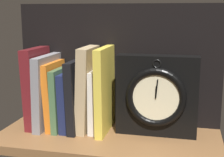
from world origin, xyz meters
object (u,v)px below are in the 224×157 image
(book_green_romantic, at_px, (62,98))
(book_black_skeptic, at_px, (78,95))
(book_navy_bierce, at_px, (70,100))
(book_orange_pandolfini, at_px, (55,95))
(framed_clock, at_px, (157,96))
(book_maroon_dawkins, at_px, (37,87))
(book_white_catcher, at_px, (97,100))
(book_yellow_seinlanguage, at_px, (105,90))
(book_gray_chess, at_px, (47,91))
(book_tan_shortstories, at_px, (87,89))

(book_green_romantic, distance_m, book_black_skeptic, 0.05)
(book_navy_bierce, bearing_deg, book_orange_pandolfini, 180.00)
(book_navy_bierce, xyz_separation_m, framed_clock, (0.26, 0.00, 0.03))
(book_navy_bierce, distance_m, framed_clock, 0.26)
(book_maroon_dawkins, bearing_deg, book_white_catcher, 0.00)
(book_yellow_seinlanguage, bearing_deg, book_navy_bierce, 180.00)
(book_gray_chess, height_order, framed_clock, framed_clock)
(book_gray_chess, bearing_deg, book_yellow_seinlanguage, 0.00)
(book_gray_chess, distance_m, book_navy_bierce, 0.08)
(book_maroon_dawkins, xyz_separation_m, book_tan_shortstories, (0.16, 0.00, 0.00))
(book_maroon_dawkins, xyz_separation_m, book_navy_bierce, (0.10, 0.00, -0.03))
(book_green_romantic, height_order, book_yellow_seinlanguage, book_yellow_seinlanguage)
(book_maroon_dawkins, xyz_separation_m, book_white_catcher, (0.19, 0.00, -0.03))
(book_orange_pandolfini, distance_m, book_black_skeptic, 0.07)
(book_gray_chess, height_order, book_green_romantic, book_gray_chess)
(book_green_romantic, height_order, book_black_skeptic, book_black_skeptic)
(book_maroon_dawkins, distance_m, book_orange_pandolfini, 0.06)
(book_white_catcher, bearing_deg, book_orange_pandolfini, 180.00)
(book_maroon_dawkins, bearing_deg, book_tan_shortstories, 0.00)
(book_gray_chess, bearing_deg, framed_clock, 0.16)
(book_gray_chess, height_order, book_tan_shortstories, book_tan_shortstories)
(book_gray_chess, height_order, book_black_skeptic, book_gray_chess)
(book_white_catcher, bearing_deg, book_black_skeptic, 180.00)
(book_tan_shortstories, bearing_deg, book_navy_bierce, 180.00)
(framed_clock, bearing_deg, book_yellow_seinlanguage, -179.65)
(book_tan_shortstories, xyz_separation_m, book_white_catcher, (0.03, 0.00, -0.03))
(book_green_romantic, relative_size, framed_clock, 0.80)
(book_tan_shortstories, relative_size, framed_clock, 1.08)
(book_maroon_dawkins, relative_size, book_black_skeptic, 1.15)
(book_black_skeptic, height_order, book_white_catcher, book_black_skeptic)
(book_green_romantic, bearing_deg, book_navy_bierce, 0.00)
(book_maroon_dawkins, distance_m, book_white_catcher, 0.19)
(book_maroon_dawkins, relative_size, book_orange_pandolfini, 1.20)
(book_orange_pandolfini, height_order, book_tan_shortstories, book_tan_shortstories)
(book_navy_bierce, height_order, book_white_catcher, book_white_catcher)
(book_maroon_dawkins, height_order, book_navy_bierce, book_maroon_dawkins)
(book_tan_shortstories, distance_m, book_yellow_seinlanguage, 0.05)
(book_maroon_dawkins, distance_m, book_gray_chess, 0.03)
(book_gray_chess, xyz_separation_m, book_white_catcher, (0.16, 0.00, -0.02))
(book_maroon_dawkins, height_order, book_black_skeptic, book_maroon_dawkins)
(book_orange_pandolfini, xyz_separation_m, book_white_catcher, (0.13, 0.00, -0.01))
(book_navy_bierce, bearing_deg, book_black_skeptic, 0.00)
(book_gray_chess, xyz_separation_m, book_yellow_seinlanguage, (0.18, 0.00, 0.01))
(book_green_romantic, height_order, book_white_catcher, book_green_romantic)
(book_gray_chess, height_order, book_white_catcher, book_gray_chess)
(book_tan_shortstories, bearing_deg, book_gray_chess, 180.00)
(book_gray_chess, distance_m, book_tan_shortstories, 0.13)
(book_maroon_dawkins, xyz_separation_m, book_green_romantic, (0.08, 0.00, -0.03))
(book_orange_pandolfini, distance_m, book_navy_bierce, 0.05)
(book_tan_shortstories, distance_m, book_white_catcher, 0.04)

